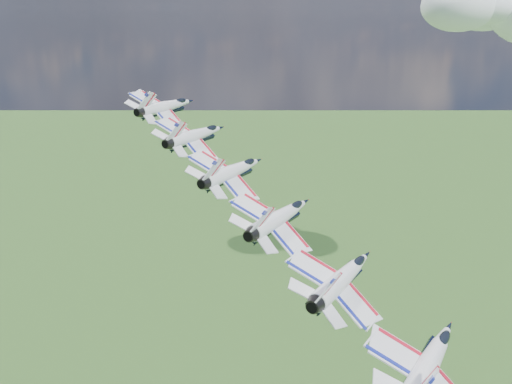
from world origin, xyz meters
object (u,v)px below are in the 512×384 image
(jet_0, at_px, (167,106))
(jet_3, at_px, (281,216))
(jet_1, at_px, (197,135))
(jet_4, at_px, (344,277))
(jet_5, at_px, (431,361))
(jet_2, at_px, (234,171))

(jet_0, height_order, jet_3, jet_0)
(jet_1, bearing_deg, jet_3, -29.28)
(jet_0, bearing_deg, jet_1, -29.28)
(jet_4, bearing_deg, jet_3, 150.72)
(jet_3, xyz_separation_m, jet_5, (17.96, -17.39, -5.29))
(jet_1, distance_m, jet_4, 38.33)
(jet_1, bearing_deg, jet_2, -29.28)
(jet_0, distance_m, jet_4, 51.11)
(jet_3, bearing_deg, jet_5, -29.28)
(jet_0, distance_m, jet_2, 25.56)
(jet_0, height_order, jet_5, jet_0)
(jet_4, bearing_deg, jet_2, 150.72)
(jet_0, height_order, jet_4, jet_0)
(jet_4, bearing_deg, jet_1, 150.72)
(jet_1, xyz_separation_m, jet_3, (17.96, -17.39, -5.29))
(jet_3, bearing_deg, jet_4, -29.28)
(jet_2, distance_m, jet_3, 12.78)
(jet_0, xyz_separation_m, jet_2, (17.96, -17.39, -5.29))
(jet_0, relative_size, jet_1, 1.00)
(jet_5, bearing_deg, jet_3, 150.72)
(jet_0, relative_size, jet_3, 1.00)
(jet_2, relative_size, jet_5, 1.00)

